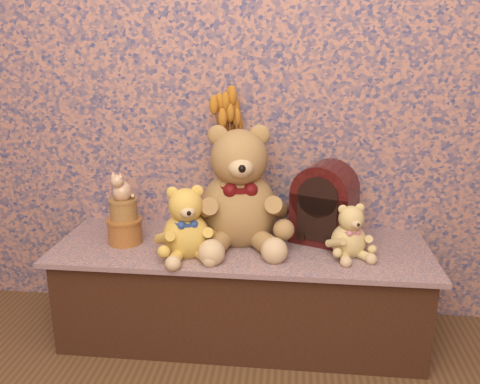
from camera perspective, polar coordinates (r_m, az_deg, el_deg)
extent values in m
cube|color=#3A4677|center=(2.11, 0.94, 19.67)|extent=(3.00, 0.10, 2.60)
cube|color=navy|center=(2.11, 0.15, -11.22)|extent=(1.50, 0.52, 0.41)
cylinder|color=tan|center=(2.16, -1.17, -1.60)|extent=(0.17, 0.17, 0.21)
cylinder|color=#B59635|center=(2.08, -13.03, -4.37)|extent=(0.15, 0.15, 0.10)
cylinder|color=tan|center=(2.05, -13.20, -1.97)|extent=(0.12, 0.12, 0.08)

